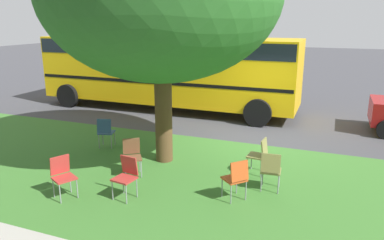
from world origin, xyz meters
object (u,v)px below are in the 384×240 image
Objects in this scene: chair_4 at (63,174)px; chair_0 at (126,174)px; chair_1 at (106,130)px; school_bus at (167,66)px; chair_2 at (271,169)px; chair_3 at (236,177)px; chair_6 at (132,154)px; chair_5 at (260,153)px.

chair_0 is at bearing -159.71° from chair_4.
school_bus is at bearing -85.42° from chair_1.
chair_3 is at bearing 49.47° from chair_2.
chair_5 is at bearing -157.58° from chair_6.
chair_3 is 1.00× the size of chair_4.
chair_1 is 4.47m from chair_5.
chair_3 is (0.58, 0.68, 0.00)m from chair_2.
school_bus is (0.40, -5.02, 1.24)m from chair_1.
school_bus is (4.69, -6.75, 1.24)m from chair_3.
chair_1 is at bearing -22.04° from chair_3.
chair_0 is 1.00× the size of chair_6.
chair_0 and chair_1 have the same top height.
chair_6 is 0.08× the size of school_bus.
chair_1 and chair_3 have the same top height.
chair_3 is (-2.14, -0.70, 0.00)m from chair_0.
school_bus is at bearing -47.14° from chair_5.
chair_4 is at bearing 18.90° from chair_3.
chair_2 is (-4.87, 1.06, 0.00)m from chair_1.
chair_4 is 4.44m from chair_5.
chair_1 is 5.18m from school_bus.
chair_4 is 8.11m from school_bus.
chair_0 and chair_6 have the same top height.
chair_6 is (-1.67, 1.38, 0.00)m from chair_1.
chair_1 and chair_6 have the same top height.
chair_4 is at bearing 36.98° from chair_5.
chair_1 is at bearing -72.40° from chair_4.
chair_5 is at bearing -136.23° from chair_0.
chair_0 is 1.00× the size of chair_2.
chair_5 and chair_6 have the same top height.
chair_2 is 0.08× the size of school_bus.
school_bus is (5.27, -6.08, 1.24)m from chair_2.
chair_4 is at bearing 24.87° from chair_2.
chair_6 is (2.62, -0.36, 0.00)m from chair_3.
chair_0 is 1.00× the size of chair_3.
chair_0 is 2.25m from chair_3.
chair_3 is at bearing -161.10° from chair_4.
chair_6 is at bearing 22.42° from chair_5.
chair_0 is 0.08× the size of school_bus.
chair_5 is 1.00× the size of chair_6.
chair_3 and chair_4 have the same top height.
chair_3 and chair_5 have the same top height.
school_bus is at bearing -80.53° from chair_4.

